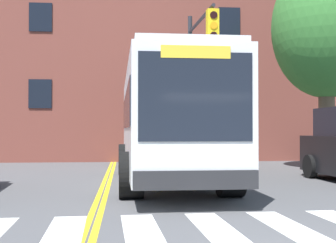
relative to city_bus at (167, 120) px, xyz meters
The scene contains 7 objects.
crosswalk 7.16m from the city_bus, 88.40° to the right, with size 12.47×3.56×0.01m.
lane_line_yellow_inner 7.58m from the city_bus, 104.77° to the left, with size 0.12×36.00×0.01m, color gold.
lane_line_yellow_outer 7.54m from the city_bus, 103.56° to the left, with size 0.12×36.00×0.01m, color gold.
city_bus is the anchor object (origin of this frame).
traffic_light_overhead 2.81m from the city_bus, 52.50° to the left, with size 0.42×3.85×5.80m.
street_tree_curbside_large 8.57m from the city_bus, 29.52° to the left, with size 4.82×5.12×8.46m.
building_facade 13.23m from the city_bus, 93.12° to the left, with size 34.93×6.76×13.30m.
Camera 1 is at (-2.45, -4.27, 1.56)m, focal length 50.00 mm.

